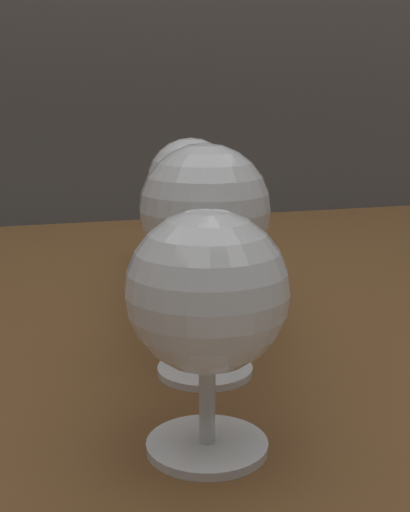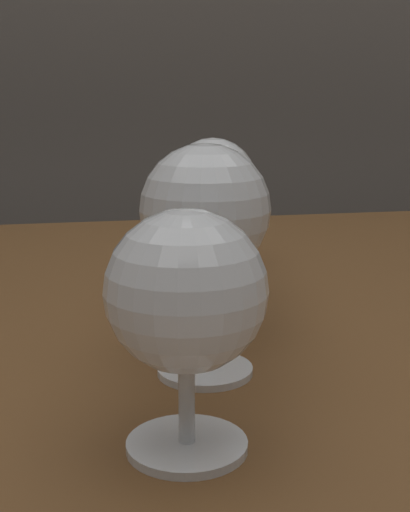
% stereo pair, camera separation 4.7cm
% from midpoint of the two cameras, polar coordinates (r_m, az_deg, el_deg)
% --- Properties ---
extents(dining_table, '(1.54, 0.83, 0.73)m').
position_cam_midpoint_polar(dining_table, '(0.71, -0.22, -9.70)').
color(dining_table, brown).
rests_on(dining_table, ground_plane).
extents(wine_glass_merlot, '(0.09, 0.09, 0.13)m').
position_cam_midpoint_polar(wine_glass_merlot, '(0.37, 2.14, -3.34)').
color(wine_glass_merlot, white).
rests_on(wine_glass_merlot, dining_table).
extents(wine_glass_rose, '(0.09, 0.09, 0.16)m').
position_cam_midpoint_polar(wine_glass_rose, '(0.47, 2.90, 3.37)').
color(wine_glass_rose, white).
rests_on(wine_glass_rose, dining_table).
extents(wine_glass_cabernet, '(0.09, 0.09, 0.14)m').
position_cam_midpoint_polar(wine_glass_cabernet, '(0.57, 3.16, 3.01)').
color(wine_glass_cabernet, white).
rests_on(wine_glass_cabernet, dining_table).
extents(wine_glass_pinot, '(0.08, 0.08, 0.15)m').
position_cam_midpoint_polar(wine_glass_pinot, '(0.67, 2.59, 5.64)').
color(wine_glass_pinot, white).
rests_on(wine_glass_pinot, dining_table).
extents(wine_glass_port, '(0.08, 0.08, 0.13)m').
position_cam_midpoint_polar(wine_glass_port, '(0.79, 2.28, 5.36)').
color(wine_glass_port, white).
rests_on(wine_glass_port, dining_table).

